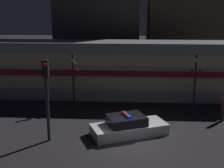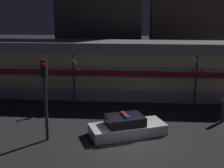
{
  "view_description": "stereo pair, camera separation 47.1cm",
  "coord_description": "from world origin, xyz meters",
  "px_view_note": "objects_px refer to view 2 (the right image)",
  "views": [
    {
      "loc": [
        -0.23,
        -15.27,
        7.2
      ],
      "look_at": [
        -1.46,
        5.09,
        2.0
      ],
      "focal_mm": 50.0,
      "sensor_mm": 36.0,
      "label": 1
    },
    {
      "loc": [
        0.24,
        -15.24,
        7.2
      ],
      "look_at": [
        -1.46,
        5.09,
        2.0
      ],
      "focal_mm": 50.0,
      "sensor_mm": 36.0,
      "label": 2
    }
  ],
  "objects_px": {
    "train": "(101,69)",
    "crossing_signal_near": "(196,78)",
    "traffic_light_corner": "(45,91)",
    "pedestrian": "(223,110)",
    "police_car": "(127,127)"
  },
  "relations": [
    {
      "from": "train",
      "to": "traffic_light_corner",
      "type": "relative_size",
      "value": 5.1
    },
    {
      "from": "traffic_light_corner",
      "to": "pedestrian",
      "type": "bearing_deg",
      "value": 19.19
    },
    {
      "from": "police_car",
      "to": "pedestrian",
      "type": "height_order",
      "value": "pedestrian"
    },
    {
      "from": "train",
      "to": "crossing_signal_near",
      "type": "distance_m",
      "value": 7.46
    },
    {
      "from": "train",
      "to": "police_car",
      "type": "relative_size",
      "value": 4.93
    },
    {
      "from": "crossing_signal_near",
      "to": "traffic_light_corner",
      "type": "height_order",
      "value": "traffic_light_corner"
    },
    {
      "from": "train",
      "to": "police_car",
      "type": "height_order",
      "value": "train"
    },
    {
      "from": "crossing_signal_near",
      "to": "traffic_light_corner",
      "type": "distance_m",
      "value": 10.74
    },
    {
      "from": "pedestrian",
      "to": "crossing_signal_near",
      "type": "distance_m",
      "value": 3.11
    },
    {
      "from": "police_car",
      "to": "traffic_light_corner",
      "type": "distance_m",
      "value": 5.02
    },
    {
      "from": "police_car",
      "to": "traffic_light_corner",
      "type": "xyz_separation_m",
      "value": [
        -4.31,
        -1.09,
        2.34
      ]
    },
    {
      "from": "train",
      "to": "crossing_signal_near",
      "type": "relative_size",
      "value": 5.79
    },
    {
      "from": "police_car",
      "to": "pedestrian",
      "type": "distance_m",
      "value": 6.45
    },
    {
      "from": "train",
      "to": "traffic_light_corner",
      "type": "height_order",
      "value": "traffic_light_corner"
    },
    {
      "from": "police_car",
      "to": "train",
      "type": "bearing_deg",
      "value": 84.73
    }
  ]
}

